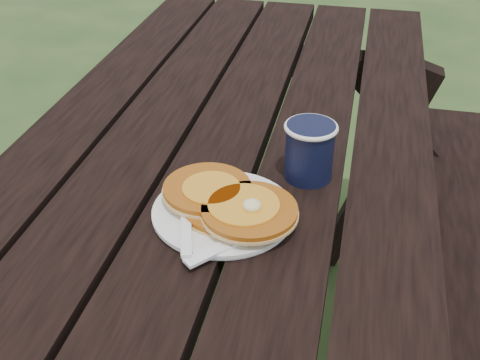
% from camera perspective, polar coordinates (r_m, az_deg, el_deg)
% --- Properties ---
extents(picnic_table, '(1.36, 1.80, 0.75)m').
position_cam_1_polar(picnic_table, '(1.30, -1.89, -12.28)').
color(picnic_table, black).
rests_on(picnic_table, ground).
extents(plate, '(0.27, 0.27, 0.01)m').
position_cam_1_polar(plate, '(0.91, -1.58, -3.10)').
color(plate, white).
rests_on(plate, picnic_table).
extents(pancake_stack, '(0.21, 0.18, 0.04)m').
position_cam_1_polar(pancake_stack, '(0.90, -1.04, -2.13)').
color(pancake_stack, '#B05B13').
rests_on(pancake_stack, plate).
extents(knife, '(0.13, 0.15, 0.00)m').
position_cam_1_polar(knife, '(0.85, -0.02, -5.57)').
color(knife, white).
rests_on(knife, plate).
extents(fork, '(0.08, 0.16, 0.01)m').
position_cam_1_polar(fork, '(0.86, -5.13, -4.85)').
color(fork, white).
rests_on(fork, plate).
extents(coffee_cup, '(0.09, 0.09, 0.10)m').
position_cam_1_polar(coffee_cup, '(0.98, 6.62, 3.05)').
color(coffee_cup, black).
rests_on(coffee_cup, picnic_table).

